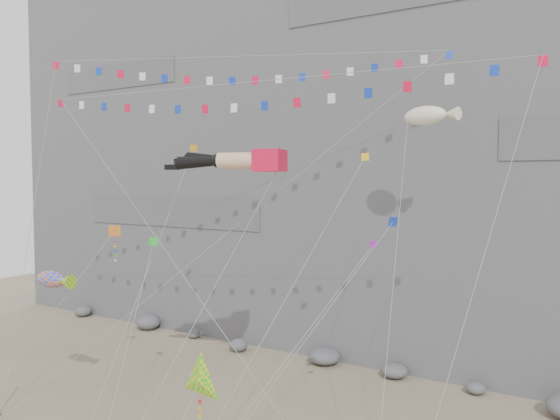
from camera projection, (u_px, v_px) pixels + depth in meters
name	position (u px, v px, depth m)	size (l,w,h in m)	color
cliff	(391.00, 84.00, 56.27)	(80.00, 28.00, 50.00)	slate
talus_boulders	(325.00, 357.00, 44.87)	(60.00, 3.00, 1.20)	slate
legs_kite	(238.00, 161.00, 32.59)	(7.47, 13.23, 20.24)	red
flag_banner_upper	(243.00, 57.00, 37.64)	(25.15, 17.55, 28.46)	red
flag_banner_lower	(249.00, 83.00, 32.67)	(31.72, 9.25, 25.38)	red
harlequin_kite	(114.00, 232.00, 38.04)	(4.33, 9.83, 14.96)	red
fish_windsock	(51.00, 279.00, 35.72)	(4.71, 4.11, 9.70)	orange
delta_kite	(199.00, 381.00, 24.83)	(2.70, 3.85, 7.79)	#E8B60B
blimp_windsock	(425.00, 116.00, 35.27)	(4.60, 15.96, 24.36)	#FBF0CE
small_kite_a	(191.00, 154.00, 39.00)	(4.26, 14.65, 22.64)	orange
small_kite_b	(368.00, 251.00, 30.25)	(5.77, 12.00, 17.03)	purple
small_kite_c	(153.00, 245.00, 33.34)	(4.21, 8.69, 14.34)	green
small_kite_d	(360.00, 166.00, 31.43)	(4.53, 13.83, 21.52)	#EDAA14
small_kite_e	(389.00, 227.00, 26.59)	(7.77, 8.62, 16.92)	#1334AC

